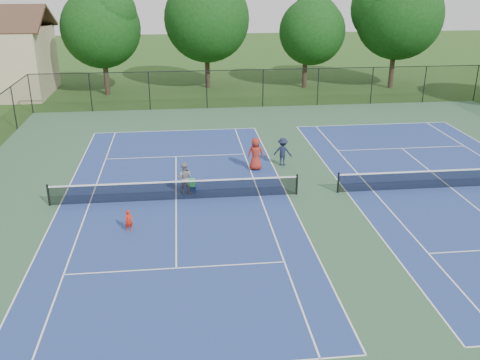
{
  "coord_description": "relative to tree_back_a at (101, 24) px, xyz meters",
  "views": [
    {
      "loc": [
        -6.56,
        -23.92,
        10.49
      ],
      "look_at": [
        -3.99,
        -1.0,
        1.3
      ],
      "focal_mm": 40.0,
      "sensor_mm": 36.0,
      "label": 1
    }
  ],
  "objects": [
    {
      "name": "tree_back_a",
      "position": [
        0.0,
        0.0,
        0.0
      ],
      "size": [
        6.8,
        6.8,
        9.15
      ],
      "color": "#2D2116",
      "rests_on": "ground"
    },
    {
      "name": "perimeter_fence",
      "position": [
        13.0,
        -24.0,
        -4.44
      ],
      "size": [
        36.08,
        36.08,
        3.02
      ],
      "color": "black",
      "rests_on": "ground"
    },
    {
      "name": "tennis_court_left",
      "position": [
        6.0,
        -24.0,
        -5.94
      ],
      "size": [
        12.0,
        23.83,
        1.07
      ],
      "color": "navy",
      "rests_on": "ground"
    },
    {
      "name": "tennis_court_right",
      "position": [
        20.0,
        -24.0,
        -5.94
      ],
      "size": [
        12.0,
        23.83,
        1.07
      ],
      "color": "navy",
      "rests_on": "ground"
    },
    {
      "name": "ball_hopper",
      "position": [
        6.81,
        -23.12,
        -5.53
      ],
      "size": [
        0.34,
        0.28,
        0.38
      ],
      "primitive_type": "cube",
      "rotation": [
        0.0,
        0.0,
        0.01
      ],
      "color": "green",
      "rests_on": "ball_crate"
    },
    {
      "name": "bystander_c",
      "position": [
        10.41,
        -20.28,
        -5.12
      ],
      "size": [
        0.92,
        0.62,
        1.84
      ],
      "primitive_type": "imported",
      "rotation": [
        0.0,
        0.0,
        3.1
      ],
      "color": "maroon",
      "rests_on": "ground"
    },
    {
      "name": "tree_back_b",
      "position": [
        9.0,
        2.0,
        0.56
      ],
      "size": [
        7.6,
        7.6,
        10.03
      ],
      "color": "#2D2116",
      "rests_on": "ground"
    },
    {
      "name": "court_pad",
      "position": [
        13.0,
        -24.0,
        -6.03
      ],
      "size": [
        36.0,
        36.0,
        0.01
      ],
      "primitive_type": "cube",
      "color": "#31583C",
      "rests_on": "ground"
    },
    {
      "name": "tree_back_d",
      "position": [
        26.0,
        0.0,
        0.79
      ],
      "size": [
        7.8,
        7.8,
        10.37
      ],
      "color": "#2D2116",
      "rests_on": "ground"
    },
    {
      "name": "bystander_b",
      "position": [
        12.04,
        -19.75,
        -5.23
      ],
      "size": [
        1.19,
        0.93,
        1.61
      ],
      "primitive_type": "imported",
      "rotation": [
        0.0,
        0.0,
        2.78
      ],
      "color": "#181F35",
      "rests_on": "ground"
    },
    {
      "name": "ground",
      "position": [
        13.0,
        -24.0,
        -6.04
      ],
      "size": [
        140.0,
        140.0,
        0.0
      ],
      "primitive_type": "plane",
      "color": "#234716",
      "rests_on": "ground"
    },
    {
      "name": "tree_back_c",
      "position": [
        18.0,
        1.0,
        -0.56
      ],
      "size": [
        6.0,
        6.0,
        8.4
      ],
      "color": "#2D2116",
      "rests_on": "ground"
    },
    {
      "name": "instructor",
      "position": [
        6.45,
        -23.2,
        -5.23
      ],
      "size": [
        0.91,
        0.79,
        1.62
      ],
      "primitive_type": "imported",
      "rotation": [
        0.0,
        0.0,
        2.9
      ],
      "color": "gray",
      "rests_on": "ground"
    },
    {
      "name": "ball_crate",
      "position": [
        6.81,
        -23.12,
        -5.88
      ],
      "size": [
        0.4,
        0.36,
        0.32
      ],
      "primitive_type": "cube",
      "rotation": [
        0.0,
        0.0,
        -0.08
      ],
      "color": "navy",
      "rests_on": "ground"
    },
    {
      "name": "child_player",
      "position": [
        4.03,
        -27.11,
        -5.55
      ],
      "size": [
        0.41,
        0.34,
        0.97
      ],
      "primitive_type": "imported",
      "rotation": [
        0.0,
        0.0,
        0.37
      ],
      "color": "red",
      "rests_on": "ground"
    }
  ]
}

